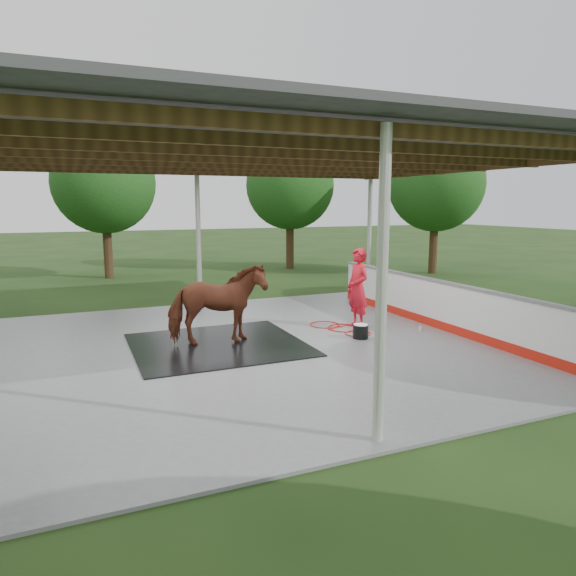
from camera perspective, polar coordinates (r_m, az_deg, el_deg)
name	(u,v)px	position (r m, az deg, el deg)	size (l,w,h in m)	color
ground	(254,348)	(10.83, -3.83, -6.68)	(100.00, 100.00, 0.00)	#1E3814
concrete_slab	(254,347)	(10.83, -3.84, -6.55)	(12.00, 10.00, 0.05)	slate
pavilion_structure	(251,153)	(10.46, -4.08, 14.70)	(12.60, 10.60, 4.05)	beige
dasher_board	(433,304)	(12.91, 15.78, -1.69)	(0.16, 8.00, 1.15)	red
tree_belt	(251,166)	(11.39, -4.12, 13.36)	(28.00, 28.00, 5.80)	#382314
rubber_mat	(218,344)	(10.94, -7.77, -6.24)	(3.48, 3.26, 0.03)	black
horse	(217,305)	(10.74, -7.87, -1.85)	(0.91, 1.99, 1.68)	brown
handler	(358,288)	(12.26, 7.75, -0.03)	(0.70, 0.46, 1.91)	red
wash_bucket	(361,331)	(11.46, 8.07, -4.76)	(0.34, 0.34, 0.31)	black
soap_bottle_a	(377,323)	(12.22, 9.83, -3.91)	(0.13, 0.13, 0.33)	silver
soap_bottle_b	(421,328)	(12.38, 14.53, -4.27)	(0.08, 0.08, 0.17)	#338CD8
hose_coil	(341,328)	(12.32, 5.86, -4.43)	(1.39, 1.73, 0.02)	red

